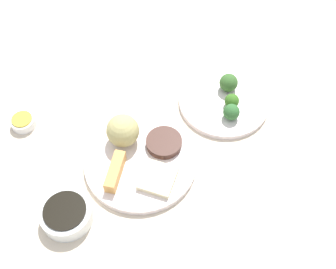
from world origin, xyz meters
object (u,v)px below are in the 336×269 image
object	(u,v)px
broccoli_plate	(224,102)
soy_sauce_bowl	(67,215)
main_plate	(141,161)
sauce_ramekin_hot_mustard	(23,122)

from	to	relation	value
broccoli_plate	soy_sauce_bowl	xyz separation A→B (m)	(0.32, 0.36, 0.01)
main_plate	broccoli_plate	bearing A→B (deg)	-132.58
broccoli_plate	sauce_ramekin_hot_mustard	xyz separation A→B (m)	(0.50, 0.13, 0.00)
main_plate	soy_sauce_bowl	distance (m)	0.21
broccoli_plate	sauce_ramekin_hot_mustard	bearing A→B (deg)	14.26
sauce_ramekin_hot_mustard	main_plate	bearing A→B (deg)	165.81
main_plate	soy_sauce_bowl	xyz separation A→B (m)	(0.14, 0.16, 0.01)
soy_sauce_bowl	broccoli_plate	bearing A→B (deg)	-131.94
soy_sauce_bowl	sauce_ramekin_hot_mustard	bearing A→B (deg)	-53.59
main_plate	sauce_ramekin_hot_mustard	distance (m)	0.32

